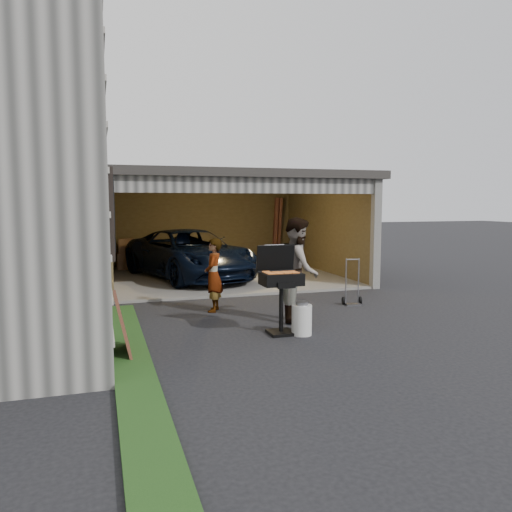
# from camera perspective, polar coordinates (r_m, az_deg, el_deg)

# --- Properties ---
(ground) EXTENTS (80.00, 80.00, 0.00)m
(ground) POSITION_cam_1_polar(r_m,az_deg,el_deg) (8.01, 2.24, -9.35)
(ground) COLOR black
(ground) RESTS_ON ground
(groundcover_strip) EXTENTS (0.50, 8.00, 0.06)m
(groundcover_strip) POSITION_cam_1_polar(r_m,az_deg,el_deg) (6.61, -13.77, -12.64)
(groundcover_strip) COLOR #193814
(groundcover_strip) RESTS_ON ground
(garage) EXTENTS (6.80, 6.30, 2.90)m
(garage) POSITION_cam_1_polar(r_m,az_deg,el_deg) (14.45, -4.04, 5.08)
(garage) COLOR #605E59
(garage) RESTS_ON ground
(minivan) EXTENTS (3.45, 5.22, 1.33)m
(minivan) POSITION_cam_1_polar(r_m,az_deg,el_deg) (13.81, -7.60, -0.01)
(minivan) COLOR black
(minivan) RESTS_ON ground
(woman) EXTENTS (0.51, 0.62, 1.44)m
(woman) POSITION_cam_1_polar(r_m,az_deg,el_deg) (9.79, -4.88, -2.19)
(woman) COLOR #A8B4D3
(woman) RESTS_ON ground
(man) EXTENTS (0.97, 1.09, 1.87)m
(man) POSITION_cam_1_polar(r_m,az_deg,el_deg) (9.05, 4.81, -1.51)
(man) COLOR #451E1B
(man) RESTS_ON ground
(bbq_grill) EXTENTS (0.65, 0.57, 1.44)m
(bbq_grill) POSITION_cam_1_polar(r_m,az_deg,el_deg) (8.10, 2.82, -2.96)
(bbq_grill) COLOR black
(bbq_grill) RESTS_ON ground
(propane_tank) EXTENTS (0.38, 0.38, 0.49)m
(propane_tank) POSITION_cam_1_polar(r_m,az_deg,el_deg) (8.16, 5.24, -7.29)
(propane_tank) COLOR silver
(propane_tank) RESTS_ON ground
(plywood_panel) EXTENTS (0.22, 0.79, 0.88)m
(plywood_panel) POSITION_cam_1_polar(r_m,az_deg,el_deg) (7.23, -14.98, -7.67)
(plywood_panel) COLOR #55281D
(plywood_panel) RESTS_ON ground
(hand_truck) EXTENTS (0.42, 0.36, 0.97)m
(hand_truck) POSITION_cam_1_polar(r_m,az_deg,el_deg) (10.67, 10.97, -4.50)
(hand_truck) COLOR slate
(hand_truck) RESTS_ON ground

